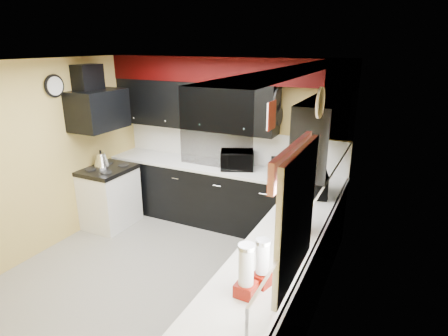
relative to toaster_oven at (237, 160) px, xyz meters
name	(u,v)px	position (x,y,z in m)	size (l,w,h in m)	color
ground	(166,274)	(-0.28, -1.49, -1.08)	(3.60, 3.60, 0.00)	gray
wall_back	(229,141)	(-0.28, 0.31, 0.17)	(3.60, 0.06, 2.50)	#E0C666
wall_right	(323,207)	(1.52, -1.49, 0.17)	(0.06, 3.60, 2.50)	#E0C666
wall_left	(47,157)	(-2.08, -1.49, 0.17)	(0.06, 3.60, 2.50)	#E0C666
ceiling	(154,62)	(-0.28, -1.49, 1.42)	(3.60, 3.60, 0.06)	white
cab_back	(220,197)	(-0.28, 0.01, -0.63)	(3.60, 0.60, 0.90)	black
cab_right	(277,290)	(1.22, -1.79, -0.63)	(0.60, 3.00, 0.90)	black
counter_back	(220,167)	(-0.28, 0.01, -0.16)	(3.62, 0.64, 0.04)	white
counter_right	(280,247)	(1.22, -1.79, -0.16)	(0.64, 3.02, 0.04)	white
splash_back	(228,145)	(-0.28, 0.30, 0.11)	(3.60, 0.02, 0.50)	white
splash_right	(321,213)	(1.51, -1.49, 0.11)	(0.02, 3.60, 0.50)	white
upper_back	(194,105)	(-0.78, 0.13, 0.72)	(2.60, 0.35, 0.70)	black
upper_right	(328,127)	(1.35, -0.59, 0.72)	(0.35, 1.80, 0.70)	black
soffit_back	(224,70)	(-0.28, 0.13, 1.25)	(3.60, 0.36, 0.35)	black
soffit_right	(307,89)	(1.34, -1.67, 1.25)	(0.36, 3.24, 0.35)	black
stove	(110,198)	(-1.78, -0.74, -0.65)	(0.60, 0.75, 0.86)	white
cooktop	(107,170)	(-1.78, -0.74, -0.19)	(0.62, 0.77, 0.06)	black
hood	(98,110)	(-1.83, -0.74, 0.70)	(0.50, 0.78, 0.55)	black
hood_duct	(88,79)	(-1.96, -0.74, 1.12)	(0.24, 0.40, 0.40)	black
window	(297,216)	(1.51, -2.39, 0.47)	(0.03, 0.86, 0.96)	white
valance	(292,159)	(1.45, -2.39, 0.87)	(0.04, 0.88, 0.20)	red
pan_top	(277,97)	(0.54, 0.06, 0.92)	(0.03, 0.22, 0.40)	black
pan_mid	(273,118)	(0.54, -0.07, 0.67)	(0.03, 0.28, 0.46)	black
pan_low	(279,117)	(0.54, 0.19, 0.64)	(0.03, 0.24, 0.42)	black
cut_board	(271,115)	(0.55, -0.19, 0.72)	(0.03, 0.26, 0.35)	white
baskets	(294,206)	(1.24, -1.44, 0.10)	(0.27, 0.27, 0.50)	brown
clock	(54,86)	(-2.05, -1.24, 1.07)	(0.03, 0.30, 0.30)	black
deco_plate	(320,103)	(1.49, -1.84, 1.17)	(0.03, 0.24, 0.24)	white
toaster_oven	(237,160)	(0.00, 0.00, 0.00)	(0.47, 0.39, 0.27)	black
microwave	(313,184)	(1.21, -0.47, 0.00)	(0.48, 0.32, 0.26)	black
utensil_crock	(294,170)	(0.82, 0.06, -0.05)	(0.16, 0.16, 0.17)	white
knife_block	(275,166)	(0.56, 0.04, -0.02)	(0.10, 0.15, 0.23)	black
kettle	(101,160)	(-1.91, -0.71, -0.05)	(0.22, 0.22, 0.20)	silver
dispenser_a	(262,265)	(1.28, -2.43, 0.04)	(0.13, 0.13, 0.34)	#620900
dispenser_b	(246,272)	(1.22, -2.59, 0.06)	(0.14, 0.14, 0.39)	#680004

